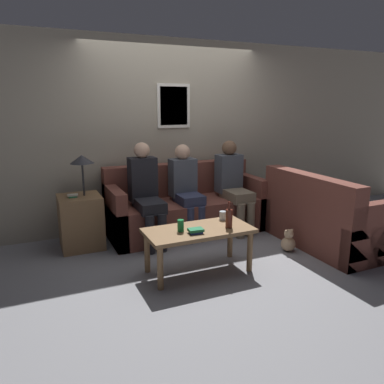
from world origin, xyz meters
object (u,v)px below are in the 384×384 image
coffee_table (199,235)px  teddy_bear (288,242)px  person_left (146,190)px  drinking_glass (223,215)px  couch_main (185,208)px  wine_bottle (229,218)px  couch_side (325,220)px  person_middle (186,187)px  person_right (233,182)px

coffee_table → teddy_bear: (1.22, 0.07, -0.29)m
person_left → coffee_table: bearing=-77.1°
drinking_glass → couch_main: bearing=90.1°
wine_bottle → drinking_glass: bearing=74.7°
couch_main → wine_bottle: bearing=-93.1°
couch_main → coffee_table: 1.29m
couch_side → drinking_glass: couch_side is taller
coffee_table → person_middle: size_ratio=0.92×
wine_bottle → person_left: (-0.54, 1.14, 0.10)m
couch_side → person_right: 1.28m
couch_main → person_left: (-0.61, -0.19, 0.36)m
couch_side → person_right: size_ratio=1.23×
coffee_table → person_middle: 1.17m
teddy_bear → person_right: bearing=102.6°
coffee_table → drinking_glass: (0.38, 0.17, 0.12)m
wine_bottle → person_right: bearing=58.2°
couch_side → teddy_bear: bearing=88.3°
person_left → person_middle: (0.56, 0.05, -0.02)m
person_left → person_right: bearing=-0.2°
couch_main → person_right: size_ratio=1.70×
person_left → teddy_bear: 1.85m
person_middle → person_right: 0.68m
person_middle → person_right: size_ratio=0.98×
wine_bottle → person_middle: person_middle is taller
couch_main → wine_bottle: couch_main is taller
couch_side → person_left: (-1.99, 0.99, 0.36)m
couch_main → teddy_bear: bearing=-53.9°
person_left → teddy_bear: (1.46, -0.97, -0.57)m
couch_main → couch_side: same height
person_right → couch_main: bearing=162.9°
couch_side → wine_bottle: size_ratio=5.46×
couch_side → person_middle: (-1.43, 1.04, 0.34)m
wine_bottle → person_middle: 1.19m
wine_bottle → drinking_glass: size_ratio=2.91×
couch_side → drinking_glass: 1.39m
coffee_table → couch_side: bearing=1.7°
wine_bottle → teddy_bear: bearing=9.9°
person_right → teddy_bear: person_right is taller
person_middle → teddy_bear: (0.90, -1.03, -0.55)m
couch_side → coffee_table: 1.75m
person_right → coffee_table: bearing=-134.1°
coffee_table → wine_bottle: (0.30, -0.09, 0.17)m
couch_main → drinking_glass: bearing=-89.9°
person_right → drinking_glass: bearing=-126.1°
drinking_glass → person_right: person_right is taller
person_left → teddy_bear: bearing=-33.7°
person_middle → teddy_bear: person_middle is taller
couch_side → wine_bottle: bearing=95.7°
couch_side → drinking_glass: (-1.37, 0.12, 0.20)m
coffee_table → person_middle: bearing=73.5°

